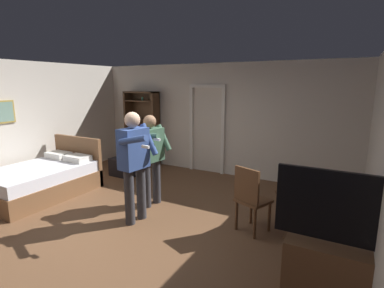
% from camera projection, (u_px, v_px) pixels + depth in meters
% --- Properties ---
extents(ground_plane, '(7.09, 7.09, 0.00)m').
position_uv_depth(ground_plane, '(127.00, 226.00, 4.54)').
color(ground_plane, brown).
extents(wall_back, '(6.62, 0.12, 2.62)m').
position_uv_depth(wall_back, '(216.00, 119.00, 7.10)').
color(wall_back, silver).
rests_on(wall_back, ground_plane).
extents(doorway_frame, '(0.93, 0.08, 2.13)m').
position_uv_depth(doorway_frame, '(207.00, 123.00, 7.14)').
color(doorway_frame, white).
rests_on(doorway_frame, ground_plane).
extents(bed, '(1.36, 1.98, 1.02)m').
position_uv_depth(bed, '(43.00, 179.00, 5.81)').
color(bed, brown).
rests_on(bed, ground_plane).
extents(bookshelf, '(0.97, 0.32, 1.95)m').
position_uv_depth(bookshelf, '(143.00, 125.00, 7.93)').
color(bookshelf, '#4C331E').
rests_on(bookshelf, ground_plane).
extents(tv_flatscreen, '(1.22, 0.40, 1.35)m').
position_uv_depth(tv_flatscreen, '(336.00, 262.00, 2.92)').
color(tv_flatscreen, brown).
rests_on(tv_flatscreen, ground_plane).
extents(side_table, '(0.69, 0.69, 0.70)m').
position_uv_depth(side_table, '(300.00, 207.00, 4.08)').
color(side_table, brown).
rests_on(side_table, ground_plane).
extents(laptop, '(0.40, 0.41, 0.15)m').
position_uv_depth(laptop, '(299.00, 189.00, 4.00)').
color(laptop, black).
rests_on(laptop, side_table).
extents(bottle_on_table, '(0.06, 0.06, 0.22)m').
position_uv_depth(bottle_on_table, '(312.00, 189.00, 3.89)').
color(bottle_on_table, '#3E2723').
rests_on(bottle_on_table, side_table).
extents(wooden_chair, '(0.54, 0.54, 0.99)m').
position_uv_depth(wooden_chair, '(250.00, 197.00, 4.26)').
color(wooden_chair, brown).
rests_on(wooden_chair, ground_plane).
extents(person_blue_shirt, '(0.71, 0.66, 1.74)m').
position_uv_depth(person_blue_shirt, '(134.00, 159.00, 4.51)').
color(person_blue_shirt, '#333338').
rests_on(person_blue_shirt, ground_plane).
extents(person_striped_shirt, '(0.60, 0.66, 1.62)m').
position_uv_depth(person_striped_shirt, '(151.00, 154.00, 5.17)').
color(person_striped_shirt, '#333338').
rests_on(person_striped_shirt, ground_plane).
extents(suitcase_dark, '(0.61, 0.32, 0.42)m').
position_uv_depth(suitcase_dark, '(122.00, 167.00, 6.96)').
color(suitcase_dark, black).
rests_on(suitcase_dark, ground_plane).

